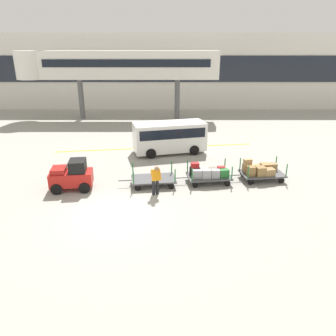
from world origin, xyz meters
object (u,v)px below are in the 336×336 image
(baggage_cart_middle, at_px, (208,173))
(baggage_cart_tail, at_px, (259,170))
(shuttle_van, at_px, (169,135))
(baggage_tug, at_px, (71,176))
(baggage_cart_lead, at_px, (153,179))
(baggage_handler, at_px, (155,179))

(baggage_cart_middle, bearing_deg, baggage_cart_tail, 8.08)
(baggage_cart_middle, height_order, shuttle_van, shuttle_van)
(baggage_cart_middle, distance_m, shuttle_van, 5.67)
(baggage_tug, height_order, baggage_cart_middle, baggage_tug)
(baggage_cart_tail, bearing_deg, baggage_cart_middle, -171.92)
(baggage_cart_lead, xyz_separation_m, baggage_cart_middle, (2.94, 0.35, 0.18))
(baggage_cart_lead, xyz_separation_m, baggage_handler, (0.18, -1.21, 0.52))
(baggage_cart_tail, bearing_deg, baggage_tug, -172.65)
(baggage_tug, xyz_separation_m, baggage_handler, (4.31, -0.69, 0.11))
(baggage_cart_middle, relative_size, baggage_handler, 1.96)
(baggage_handler, relative_size, shuttle_van, 0.31)
(baggage_cart_lead, distance_m, shuttle_van, 5.72)
(baggage_cart_lead, height_order, baggage_handler, baggage_handler)
(baggage_cart_lead, height_order, baggage_cart_middle, same)
(baggage_tug, height_order, baggage_cart_lead, baggage_tug)
(shuttle_van, bearing_deg, baggage_handler, -95.83)
(baggage_cart_lead, bearing_deg, baggage_tug, -172.82)
(baggage_tug, distance_m, shuttle_van, 7.91)
(baggage_cart_tail, height_order, shuttle_van, shuttle_van)
(baggage_cart_lead, relative_size, shuttle_van, 0.60)
(baggage_cart_middle, xyz_separation_m, shuttle_van, (-2.06, 5.23, 0.71))
(baggage_cart_lead, bearing_deg, baggage_cart_middle, 6.85)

